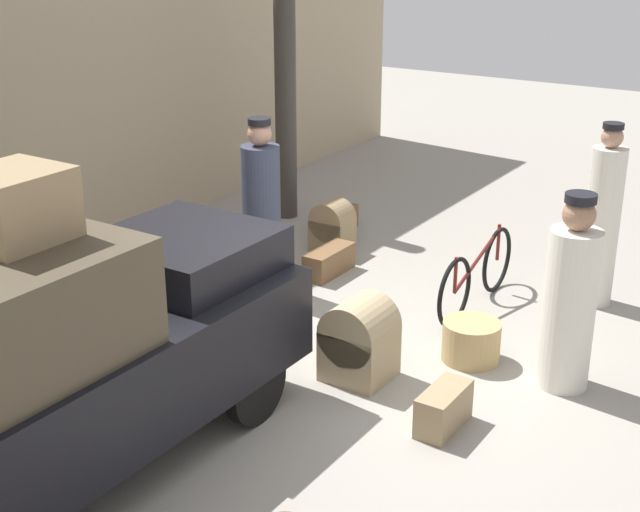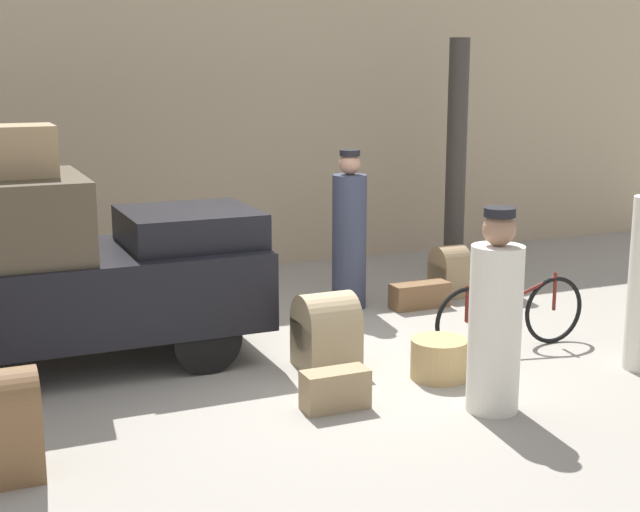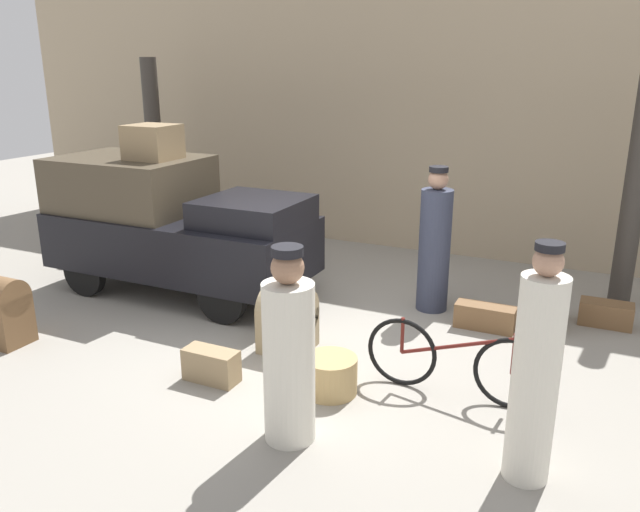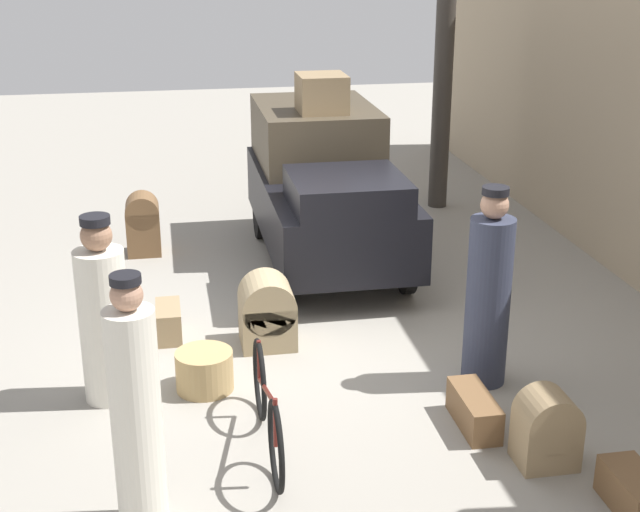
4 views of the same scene
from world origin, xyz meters
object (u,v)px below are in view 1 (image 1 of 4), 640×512
at_px(wicker_basket, 471,341).
at_px(conductor_in_dark_uniform, 602,222).
at_px(trunk_umber_medium, 444,409).
at_px(suitcase_small_leather, 336,219).
at_px(porter_lifting_near_truck, 570,302).
at_px(trunk_on_truck_roof, 13,206).
at_px(suitcase_tan_flat, 332,227).
at_px(bicycle, 477,275).
at_px(truck, 57,350).
at_px(porter_carrying_trunk, 262,214).
at_px(trunk_barrel_dark, 359,340).
at_px(suitcase_black_upright, 329,261).

height_order(wicker_basket, conductor_in_dark_uniform, conductor_in_dark_uniform).
height_order(trunk_umber_medium, suitcase_small_leather, trunk_umber_medium).
distance_m(porter_lifting_near_truck, trunk_on_truck_roof, 4.34).
bearing_deg(trunk_umber_medium, trunk_on_truck_roof, 137.94).
bearing_deg(suitcase_small_leather, suitcase_tan_flat, -151.09).
relative_size(bicycle, suitcase_small_leather, 2.88).
height_order(porter_lifting_near_truck, trunk_umber_medium, porter_lifting_near_truck).
distance_m(wicker_basket, conductor_in_dark_uniform, 2.05).
xyz_separation_m(truck, trunk_on_truck_roof, (-0.20, -0.00, 1.07)).
xyz_separation_m(wicker_basket, trunk_on_truck_roof, (-3.32, 1.66, 1.84)).
xyz_separation_m(trunk_umber_medium, trunk_on_truck_roof, (-2.16, 1.95, 1.86)).
distance_m(bicycle, porter_carrying_trunk, 2.26).
bearing_deg(conductor_in_dark_uniform, trunk_on_truck_roof, 157.14).
bearing_deg(trunk_barrel_dark, wicker_basket, -39.23).
distance_m(wicker_basket, trunk_barrel_dark, 1.06).
xyz_separation_m(porter_carrying_trunk, suitcase_tan_flat, (1.36, 0.00, -0.54)).
relative_size(wicker_basket, suitcase_small_leather, 0.86).
height_order(truck, porter_carrying_trunk, porter_carrying_trunk).
distance_m(truck, suitcase_tan_flat, 4.88).
xyz_separation_m(porter_lifting_near_truck, conductor_in_dark_uniform, (1.85, 0.30, 0.10)).
xyz_separation_m(wicker_basket, trunk_barrel_dark, (-0.81, 0.66, 0.17)).
bearing_deg(wicker_basket, bicycle, 21.93).
xyz_separation_m(bicycle, wicker_basket, (-1.07, -0.43, -0.17)).
distance_m(truck, conductor_in_dark_uniform, 5.43).
height_order(suitcase_black_upright, suitcase_small_leather, suitcase_black_upright).
relative_size(wicker_basket, trunk_umber_medium, 0.93).
relative_size(conductor_in_dark_uniform, trunk_on_truck_roof, 3.01).
distance_m(suitcase_black_upright, trunk_on_truck_roof, 4.76).
height_order(bicycle, suitcase_small_leather, bicycle).
height_order(trunk_umber_medium, trunk_on_truck_roof, trunk_on_truck_roof).
bearing_deg(wicker_basket, trunk_barrel_dark, 140.77).
bearing_deg(suitcase_tan_flat, trunk_umber_medium, -135.12).
xyz_separation_m(trunk_barrel_dark, trunk_umber_medium, (-0.34, -0.95, -0.18)).
bearing_deg(bicycle, conductor_in_dark_uniform, -50.55).
bearing_deg(trunk_umber_medium, wicker_basket, 14.18).
distance_m(bicycle, trunk_on_truck_roof, 4.85).
height_order(suitcase_tan_flat, trunk_umber_medium, suitcase_tan_flat).
bearing_deg(conductor_in_dark_uniform, porter_carrying_trunk, 117.53).
xyz_separation_m(porter_carrying_trunk, suitcase_small_leather, (2.03, 0.37, -0.69)).
height_order(bicycle, suitcase_black_upright, bicycle).
bearing_deg(porter_lifting_near_truck, bicycle, 49.66).
height_order(conductor_in_dark_uniform, trunk_on_truck_roof, trunk_on_truck_roof).
height_order(truck, porter_lifting_near_truck, truck).
relative_size(truck, conductor_in_dark_uniform, 1.92).
relative_size(truck, suitcase_black_upright, 5.12).
relative_size(wicker_basket, trunk_barrel_dark, 0.72).
bearing_deg(trunk_barrel_dark, porter_carrying_trunk, 59.01).
distance_m(truck, porter_carrying_trunk, 3.51).
height_order(truck, trunk_umber_medium, truck).
distance_m(truck, suitcase_black_upright, 4.25).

